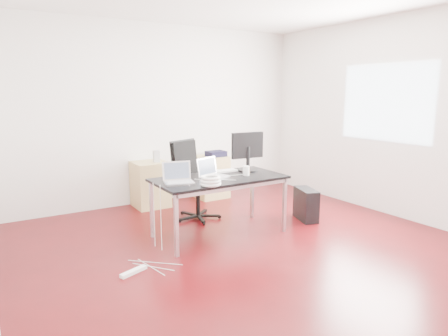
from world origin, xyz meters
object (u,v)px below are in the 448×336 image
office_chair (193,176)px  desk (219,182)px  pc_tower (306,204)px  filing_cabinet_right (210,177)px  filing_cabinet_left (150,184)px

office_chair → desk: bearing=-115.1°
office_chair → pc_tower: bearing=-57.9°
desk → filing_cabinet_right: 1.85m
desk → filing_cabinet_right: (0.81, 1.63, -0.33)m
desk → office_chair: office_chair is taller
filing_cabinet_left → filing_cabinet_right: bearing=0.0°
office_chair → pc_tower: (1.29, -0.91, -0.39)m
desk → filing_cabinet_left: desk is taller
desk → pc_tower: size_ratio=3.56×
office_chair → filing_cabinet_right: 1.18m
desk → filing_cabinet_right: size_ratio=2.29×
desk → pc_tower: 1.41m
filing_cabinet_right → desk: bearing=-116.3°
desk → office_chair: 0.78m
desk → office_chair: bearing=87.4°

